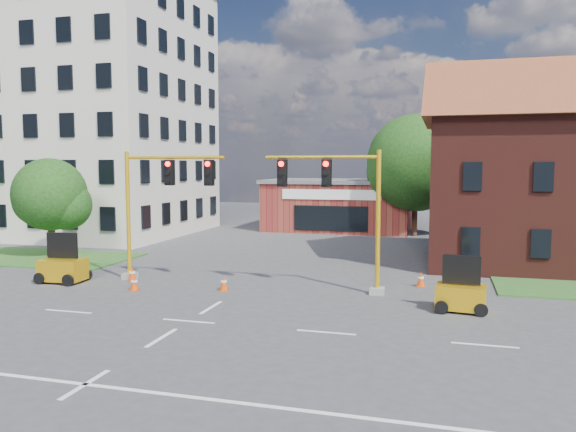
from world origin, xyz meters
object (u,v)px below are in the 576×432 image
object	(u,v)px
signal_mast_east	(340,203)
pickup_white	(531,252)
trailer_east	(461,295)
signal_mast_west	(159,200)
trailer_west	(63,267)

from	to	relation	value
signal_mast_east	pickup_white	xyz separation A→B (m)	(9.00, 8.96, -3.14)
pickup_white	trailer_east	bearing A→B (deg)	152.34
pickup_white	signal_mast_east	bearing A→B (deg)	127.21
signal_mast_west	signal_mast_east	distance (m)	8.71
trailer_west	pickup_white	bearing A→B (deg)	21.32
signal_mast_east	pickup_white	bearing A→B (deg)	44.87
trailer_west	trailer_east	xyz separation A→B (m)	(18.05, -0.48, -0.07)
trailer_west	trailer_east	bearing A→B (deg)	-5.53
pickup_white	trailer_west	bearing A→B (deg)	107.68
trailer_west	trailer_east	distance (m)	18.05
signal_mast_west	trailer_west	world-z (taller)	signal_mast_west
signal_mast_east	pickup_white	distance (m)	13.08
trailer_west	pickup_white	xyz separation A→B (m)	(22.01, 10.42, 0.07)
signal_mast_west	pickup_white	size ratio (longest dim) A/B	1.11
signal_mast_west	trailer_east	distance (m)	14.26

